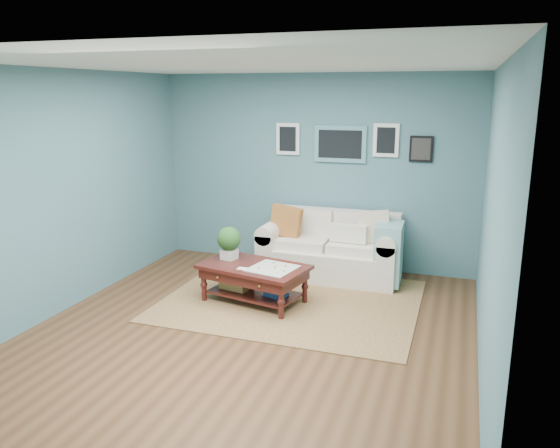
% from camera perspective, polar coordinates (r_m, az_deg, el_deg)
% --- Properties ---
extents(room_shell, '(5.00, 5.02, 2.70)m').
position_cam_1_polar(room_shell, '(5.43, -3.02, 2.09)').
color(room_shell, brown).
rests_on(room_shell, ground).
extents(area_rug, '(2.96, 2.37, 0.01)m').
position_cam_1_polar(area_rug, '(6.63, 1.21, -7.95)').
color(area_rug, brown).
rests_on(area_rug, ground).
extents(loveseat, '(1.89, 0.86, 0.97)m').
position_cam_1_polar(loveseat, '(7.37, 5.89, -2.58)').
color(loveseat, '#F1E2D1').
rests_on(loveseat, ground).
extents(coffee_table, '(1.35, 0.95, 0.86)m').
position_cam_1_polar(coffee_table, '(6.50, -3.19, -4.87)').
color(coffee_table, '#38140F').
rests_on(coffee_table, ground).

